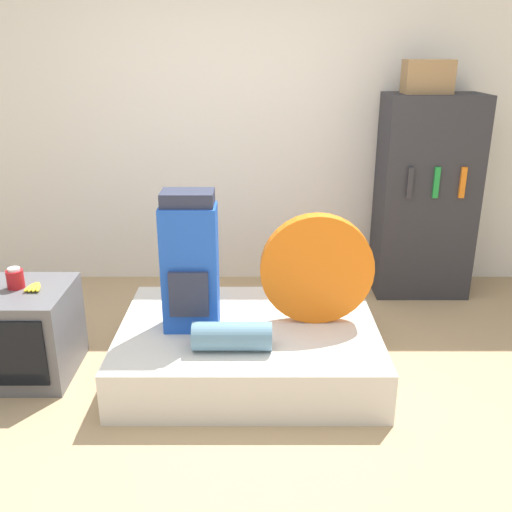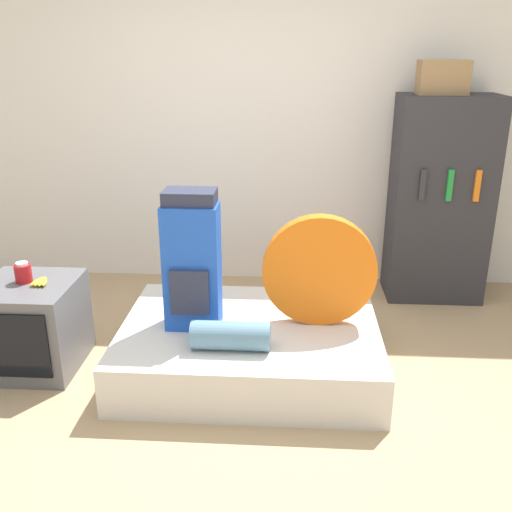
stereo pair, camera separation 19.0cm
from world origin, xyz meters
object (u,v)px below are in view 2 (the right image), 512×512
Objects in this scene: tent_bag at (319,271)px; sleeping_roll at (230,336)px; cardboard_box at (443,77)px; backpack at (192,262)px; canister at (23,273)px; bookshelf at (440,200)px; television at (32,325)px.

sleeping_roll is (-0.50, -0.36, -0.26)m from tent_bag.
tent_bag is 1.79m from cardboard_box.
canister is at bearing 179.61° from backpack.
backpack is 1.89× the size of sleeping_roll.
tent_bag is 0.43× the size of bookshelf.
canister is (-1.04, 0.01, -0.10)m from backpack.
bookshelf is (2.76, 1.25, 0.17)m from canister.
backpack reaches higher than television.
tent_bag is at bearing 2.40° from canister.
backpack is 0.76m from tent_bag.
tent_bag is 1.81m from television.
backpack is at bearing -143.16° from cardboard_box.
sleeping_roll is 0.28× the size of bookshelf.
cardboard_box is at bearing 36.84° from backpack.
backpack is at bearing -0.39° from canister.
television is at bearing -154.78° from bookshelf.
canister is 3.13m from cardboard_box.
television is (-1.77, -0.11, -0.37)m from tent_bag.
canister is at bearing -155.60° from bookshelf.
backpack is 1.10m from television.
backpack is 1.05m from canister.
cardboard_box is (1.64, 1.23, 0.99)m from backpack.
bookshelf is at bearing 36.21° from backpack.
backpack is at bearing 131.90° from sleeping_roll.
backpack is 2.42× the size of cardboard_box.
sleeping_roll is at bearing -48.10° from backpack.
cardboard_box reaches higher than canister.
tent_bag is at bearing -129.43° from bookshelf.
cardboard_box is at bearing 25.32° from television.
bookshelf is at bearing 50.57° from tent_bag.
tent_bag is 1.54× the size of sleeping_roll.
cardboard_box is at bearing 52.31° from tent_bag.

